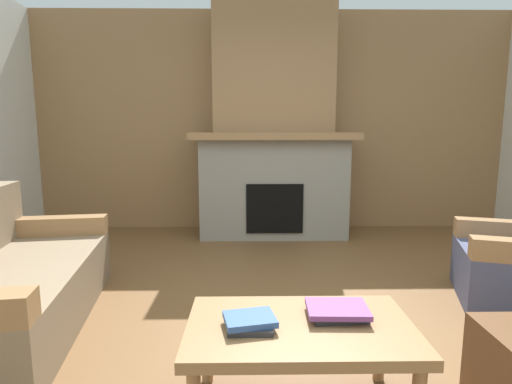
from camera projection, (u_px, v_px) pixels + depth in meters
The scene contains 7 objects.
ground at pixel (297, 343), 2.48m from camera, with size 9.00×9.00×0.00m, color brown.
wall_back_wood_panel at pixel (272, 122), 5.23m from camera, with size 6.00×0.12×2.70m, color #997047.
fireplace at pixel (273, 138), 4.89m from camera, with size 1.90×0.82×2.70m.
couch at pixel (5, 285), 2.64m from camera, with size 1.08×1.90×0.85m.
coffee_table at pixel (300, 335), 1.82m from camera, with size 1.00×0.60×0.43m.
book_stack_near_edge at pixel (250, 322), 1.77m from camera, with size 0.24×0.21×0.05m.
book_stack_center at pixel (338, 311), 1.87m from camera, with size 0.28×0.22×0.05m.
Camera 1 is at (-0.28, -2.30, 1.29)m, focal length 28.86 mm.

